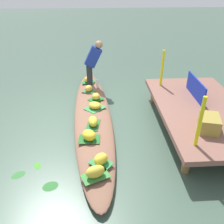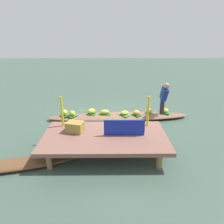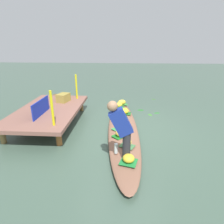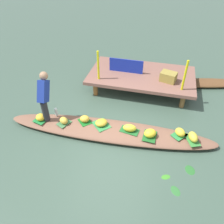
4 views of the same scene
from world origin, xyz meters
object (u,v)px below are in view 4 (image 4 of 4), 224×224
object	(u,v)px
banana_bunch_3	(64,120)
banana_bunch_5	(85,119)
banana_bunch_0	(150,133)
market_banner	(126,66)
moored_boat	(205,83)
banana_bunch_1	(193,137)
banana_bunch_4	(101,123)
produce_crate	(168,77)
banana_bunch_7	(40,117)
vendor_person	(44,95)
water_bottle	(56,112)
banana_bunch_6	(180,132)
banana_bunch_2	(130,128)
vendor_boat	(109,131)

from	to	relation	value
banana_bunch_3	banana_bunch_5	bearing A→B (deg)	21.50
banana_bunch_0	market_banner	distance (m)	2.59
moored_boat	banana_bunch_1	distance (m)	2.93
banana_bunch_4	produce_crate	xyz separation A→B (m)	(1.45, 2.01, 0.36)
moored_boat	produce_crate	size ratio (longest dim) A/B	6.22
banana_bunch_0	banana_bunch_7	world-z (taller)	banana_bunch_0
vendor_person	banana_bunch_1	bearing A→B (deg)	0.62
moored_boat	banana_bunch_1	bearing A→B (deg)	-113.48
water_bottle	produce_crate	xyz separation A→B (m)	(2.67, 1.93, 0.33)
banana_bunch_7	banana_bunch_6	bearing A→B (deg)	4.78
banana_bunch_6	produce_crate	world-z (taller)	produce_crate
vendor_person	water_bottle	distance (m)	0.61
banana_bunch_0	banana_bunch_1	xyz separation A→B (m)	(0.96, 0.12, 0.00)
market_banner	banana_bunch_4	bearing A→B (deg)	-93.48
vendor_person	banana_bunch_4	bearing A→B (deg)	1.21
moored_boat	water_bottle	bearing A→B (deg)	-157.52
banana_bunch_6	banana_bunch_7	bearing A→B (deg)	-175.22
banana_bunch_0	banana_bunch_7	bearing A→B (deg)	-178.37
banana_bunch_2	water_bottle	world-z (taller)	water_bottle
banana_bunch_5	produce_crate	bearing A→B (deg)	46.37
banana_bunch_1	banana_bunch_4	world-z (taller)	banana_bunch_1
banana_bunch_7	banana_bunch_4	bearing A→B (deg)	6.85
banana_bunch_5	market_banner	distance (m)	2.32
banana_bunch_0	produce_crate	size ratio (longest dim) A/B	0.64
banana_bunch_2	banana_bunch_5	distance (m)	1.15
banana_bunch_5	vendor_person	distance (m)	1.13
banana_bunch_3	water_bottle	size ratio (longest dim) A/B	1.05
vendor_person	produce_crate	size ratio (longest dim) A/B	2.73
vendor_boat	water_bottle	xyz separation A→B (m)	(-1.44, 0.13, 0.21)
banana_bunch_4	vendor_person	distance (m)	1.52
banana_bunch_0	banana_bunch_4	distance (m)	1.20
produce_crate	banana_bunch_5	bearing A→B (deg)	-133.63
banana_bunch_5	banana_bunch_7	xyz separation A→B (m)	(-1.10, -0.21, -0.00)
banana_bunch_2	vendor_person	world-z (taller)	vendor_person
banana_bunch_0	water_bottle	size ratio (longest dim) A/B	1.28
banana_bunch_4	banana_bunch_5	world-z (taller)	banana_bunch_5
vendor_boat	banana_bunch_4	size ratio (longest dim) A/B	17.00
banana_bunch_0	banana_bunch_5	size ratio (longest dim) A/B	1.20
banana_bunch_7	water_bottle	xyz separation A→B (m)	(0.31, 0.26, 0.02)
banana_bunch_1	banana_bunch_6	world-z (taller)	banana_bunch_1
produce_crate	banana_bunch_6	bearing A→B (deg)	-77.63
banana_bunch_7	produce_crate	xyz separation A→B (m)	(2.99, 2.19, 0.35)
moored_boat	market_banner	size ratio (longest dim) A/B	2.62
produce_crate	banana_bunch_1	bearing A→B (deg)	-70.56
banana_bunch_5	market_banner	size ratio (longest dim) A/B	0.23
banana_bunch_1	banana_bunch_7	world-z (taller)	banana_bunch_1
banana_bunch_3	banana_bunch_5	distance (m)	0.52
moored_boat	banana_bunch_0	xyz separation A→B (m)	(-1.47, -3.00, 0.21)
banana_bunch_2	banana_bunch_3	xyz separation A→B (m)	(-1.63, -0.13, -0.00)
vendor_boat	banana_bunch_5	world-z (taller)	banana_bunch_5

